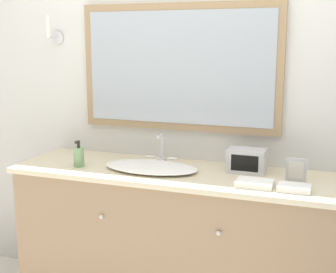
# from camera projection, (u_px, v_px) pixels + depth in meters

# --- Properties ---
(wall_back) EXTENTS (8.00, 0.18, 2.55)m
(wall_back) POSITION_uv_depth(u_px,v_px,m) (191.00, 102.00, 2.93)
(wall_back) COLOR silver
(wall_back) RESTS_ON ground_plane
(vanity_counter) EXTENTS (1.91, 0.58, 0.92)m
(vanity_counter) POSITION_uv_depth(u_px,v_px,m) (174.00, 244.00, 2.80)
(vanity_counter) COLOR #937556
(vanity_counter) RESTS_ON ground_plane
(sink_basin) EXTENTS (0.56, 0.36, 0.18)m
(sink_basin) POSITION_uv_depth(u_px,v_px,m) (151.00, 166.00, 2.73)
(sink_basin) COLOR white
(sink_basin) RESTS_ON vanity_counter
(soap_bottle) EXTENTS (0.06, 0.06, 0.16)m
(soap_bottle) POSITION_uv_depth(u_px,v_px,m) (79.00, 156.00, 2.79)
(soap_bottle) COLOR #709966
(soap_bottle) RESTS_ON vanity_counter
(appliance_box) EXTENTS (0.21, 0.13, 0.14)m
(appliance_box) POSITION_uv_depth(u_px,v_px,m) (247.00, 161.00, 2.67)
(appliance_box) COLOR #BCBCC1
(appliance_box) RESTS_ON vanity_counter
(picture_frame) EXTENTS (0.11, 0.01, 0.13)m
(picture_frame) POSITION_uv_depth(u_px,v_px,m) (296.00, 170.00, 2.49)
(picture_frame) COLOR #B2B2B7
(picture_frame) RESTS_ON vanity_counter
(hand_towel_near_sink) EXTENTS (0.16, 0.11, 0.03)m
(hand_towel_near_sink) POSITION_uv_depth(u_px,v_px,m) (294.00, 188.00, 2.34)
(hand_towel_near_sink) COLOR white
(hand_towel_near_sink) RESTS_ON vanity_counter
(hand_towel_far_corner) EXTENTS (0.19, 0.13, 0.03)m
(hand_towel_far_corner) POSITION_uv_depth(u_px,v_px,m) (255.00, 184.00, 2.41)
(hand_towel_far_corner) COLOR white
(hand_towel_far_corner) RESTS_ON vanity_counter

